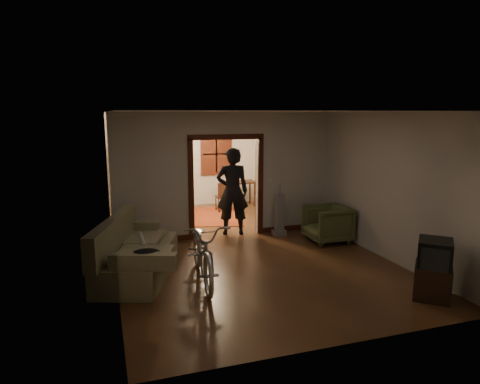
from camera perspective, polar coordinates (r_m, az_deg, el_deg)
name	(u,v)px	position (r m, az deg, el deg)	size (l,w,h in m)	color
floor	(236,245)	(9.23, -0.58, -7.02)	(5.00, 8.50, 0.01)	#3F2414
ceiling	(235,112)	(8.80, -0.61, 10.64)	(5.00, 8.50, 0.01)	white
wall_back	(193,159)	(12.99, -6.22, 4.34)	(5.00, 0.02, 2.80)	beige
wall_left	(111,186)	(8.51, -16.87, 0.73)	(0.02, 8.50, 2.80)	beige
wall_right	(341,175)	(9.94, 13.31, 2.24)	(0.02, 8.50, 2.80)	beige
partition_wall	(226,175)	(9.62, -1.93, 2.25)	(5.00, 0.14, 2.80)	beige
door_casing	(226,188)	(9.67, -1.92, 0.49)	(1.74, 0.20, 2.32)	#3F190E
far_window	(216,154)	(13.10, -3.19, 5.09)	(0.98, 0.06, 1.28)	black
chandelier	(207,130)	(11.22, -4.46, 8.27)	(0.24, 0.24, 0.24)	#FFE0A5
light_switch	(270,180)	(9.91, 4.04, 1.60)	(0.08, 0.01, 0.12)	silver
sofa	(138,247)	(7.62, -13.49, -7.10)	(1.00, 2.23, 1.03)	olive
rolled_paper	(142,240)	(7.90, -12.95, -6.29)	(0.11, 0.11, 0.85)	beige
jacket	(146,253)	(6.70, -12.48, -7.98)	(0.44, 0.33, 0.13)	black
bicycle	(203,250)	(7.18, -4.96, -7.72)	(0.71, 2.05, 1.07)	silver
armchair	(327,224)	(9.54, 11.56, -4.15)	(0.86, 0.88, 0.80)	#4E5832
tv_stand	(433,281)	(7.24, 24.29, -10.81)	(0.57, 0.52, 0.52)	black
crt_tv	(435,255)	(7.11, 24.54, -7.60)	(0.53, 0.47, 0.46)	black
vacuum	(279,215)	(9.86, 5.28, -3.04)	(0.29, 0.23, 0.96)	gray
person	(232,191)	(9.79, -1.03, 0.07)	(0.73, 0.48, 2.01)	black
oriental_rug	(211,216)	(11.70, -3.90, -3.23)	(1.68, 2.21, 0.02)	maroon
locker	(149,177)	(12.58, -12.08, 1.94)	(0.96, 0.53, 1.92)	#293620
globe	(147,143)	(12.48, -12.25, 6.40)	(0.31, 0.31, 0.31)	#1E5972
desk	(238,194)	(12.92, -0.24, -0.26)	(1.00, 0.56, 0.74)	#341C11
desk_chair	(223,197)	(12.22, -2.33, -0.62)	(0.38, 0.38, 0.85)	#341C11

